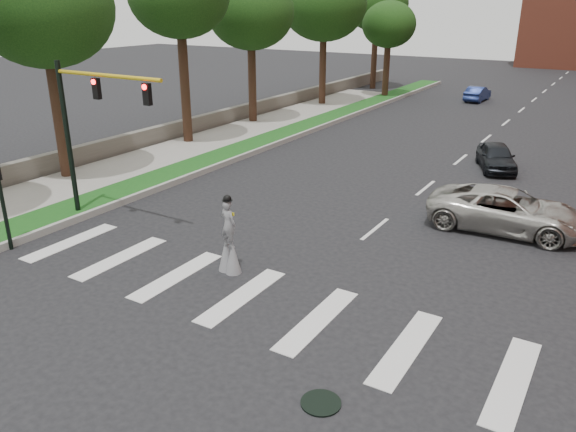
{
  "coord_description": "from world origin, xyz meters",
  "views": [
    {
      "loc": [
        7.6,
        -10.91,
        8.23
      ],
      "look_at": [
        -1.3,
        3.66,
        1.7
      ],
      "focal_mm": 35.0,
      "sensor_mm": 36.0,
      "label": 1
    }
  ],
  "objects": [
    {
      "name": "ground_plane",
      "position": [
        0.0,
        0.0,
        0.0
      ],
      "size": [
        160.0,
        160.0,
        0.0
      ],
      "primitive_type": "plane",
      "color": "black",
      "rests_on": "ground"
    },
    {
      "name": "grass_median",
      "position": [
        -11.5,
        20.0,
        0.12
      ],
      "size": [
        2.0,
        60.0,
        0.25
      ],
      "primitive_type": "cube",
      "color": "#144715",
      "rests_on": "ground"
    },
    {
      "name": "median_curb",
      "position": [
        -10.45,
        20.0,
        0.14
      ],
      "size": [
        0.2,
        60.0,
        0.28
      ],
      "primitive_type": "cube",
      "color": "#979791",
      "rests_on": "ground"
    },
    {
      "name": "sidewalk_left",
      "position": [
        -14.5,
        10.0,
        0.09
      ],
      "size": [
        4.0,
        60.0,
        0.18
      ],
      "primitive_type": "cube",
      "color": "gray",
      "rests_on": "ground"
    },
    {
      "name": "stone_wall",
      "position": [
        -17.0,
        22.0,
        0.55
      ],
      "size": [
        0.5,
        56.0,
        1.1
      ],
      "primitive_type": "cube",
      "color": "#5D5850",
      "rests_on": "ground"
    },
    {
      "name": "manhole",
      "position": [
        3.0,
        -2.0,
        0.02
      ],
      "size": [
        0.9,
        0.9,
        0.04
      ],
      "primitive_type": "cylinder",
      "color": "black",
      "rests_on": "ground"
    },
    {
      "name": "traffic_signal",
      "position": [
        -9.78,
        3.0,
        4.15
      ],
      "size": [
        5.3,
        0.23,
        6.2
      ],
      "color": "black",
      "rests_on": "ground"
    },
    {
      "name": "secondary_signal",
      "position": [
        -10.3,
        -0.5,
        1.95
      ],
      "size": [
        0.25,
        0.21,
        3.23
      ],
      "color": "black",
      "rests_on": "ground"
    },
    {
      "name": "stilt_performer",
      "position": [
        -2.6,
        2.16,
        0.98
      ],
      "size": [
        0.84,
        0.57,
        2.64
      ],
      "rotation": [
        0.0,
        0.0,
        2.98
      ],
      "color": "black",
      "rests_on": "ground"
    },
    {
      "name": "suv_crossing",
      "position": [
        4.29,
        10.52,
        0.81
      ],
      "size": [
        5.94,
        2.94,
        1.62
      ],
      "primitive_type": "imported",
      "rotation": [
        0.0,
        0.0,
        1.62
      ],
      "color": "#B7B4AD",
      "rests_on": "ground"
    },
    {
      "name": "car_near",
      "position": [
        2.06,
        18.99,
        0.68
      ],
      "size": [
        3.04,
        4.33,
        1.37
      ],
      "primitive_type": "imported",
      "rotation": [
        0.0,
        0.0,
        0.4
      ],
      "color": "black",
      "rests_on": "ground"
    },
    {
      "name": "car_mid",
      "position": [
        -4.23,
        40.56,
        0.65
      ],
      "size": [
        1.53,
        3.98,
        1.29
      ],
      "primitive_type": "imported",
      "rotation": [
        0.0,
        0.0,
        3.1
      ],
      "color": "navy",
      "rests_on": "ground"
    },
    {
      "name": "tree_1",
      "position": [
        -15.69,
        6.18,
        7.95
      ],
      "size": [
        6.28,
        6.28,
        10.66
      ],
      "color": "black",
      "rests_on": "ground"
    },
    {
      "name": "tree_3",
      "position": [
        -15.65,
        22.27,
        7.54
      ],
      "size": [
        5.93,
        5.93,
        10.11
      ],
      "color": "black",
      "rests_on": "ground"
    },
    {
      "name": "tree_4",
      "position": [
        -14.93,
        31.48,
        8.06
      ],
      "size": [
        6.92,
        6.92,
        11.04
      ],
      "color": "black",
      "rests_on": "ground"
    },
    {
      "name": "tree_5",
      "position": [
        -15.27,
        43.0,
        8.01
      ],
      "size": [
        6.09,
        6.09,
        10.65
      ],
      "color": "black",
      "rests_on": "ground"
    },
    {
      "name": "tree_6",
      "position": [
        -11.9,
        37.97,
        6.31
      ],
      "size": [
        4.72,
        4.72,
        8.39
      ],
      "color": "black",
      "rests_on": "ground"
    }
  ]
}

